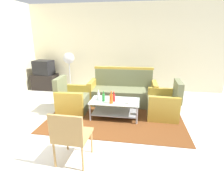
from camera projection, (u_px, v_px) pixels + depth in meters
ground_plane at (107, 133)px, 3.46m from camera, size 14.00×14.00×0.00m
wall_back at (123, 48)px, 5.93m from camera, size 6.52×0.12×2.80m
rug at (116, 114)px, 4.29m from camera, size 3.02×2.29×0.01m
couch at (123, 92)px, 4.89m from camera, size 1.82×0.79×0.96m
armchair_left at (72, 100)px, 4.39m from camera, size 0.73×0.79×0.85m
armchair_right at (164, 105)px, 4.10m from camera, size 0.71×0.77×0.85m
coffee_table at (115, 106)px, 4.06m from camera, size 1.10×0.60×0.40m
bottle_red at (114, 98)px, 3.95m from camera, size 0.06×0.06×0.23m
bottle_green at (104, 97)px, 3.96m from camera, size 0.06×0.06×0.23m
bottle_orange at (111, 99)px, 3.83m from camera, size 0.08×0.08×0.28m
bottle_clear at (99, 96)px, 4.06m from camera, size 0.06×0.06×0.23m
cup at (129, 101)px, 3.83m from camera, size 0.08×0.08×0.10m
tv_stand at (45, 82)px, 6.19m from camera, size 0.80×0.50×0.52m
television at (44, 68)px, 6.04m from camera, size 0.65×0.51×0.48m
pedestal_fan at (69, 60)px, 5.88m from camera, size 0.36×0.36×1.27m
wicker_chair at (70, 134)px, 2.52m from camera, size 0.49×0.49×0.84m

